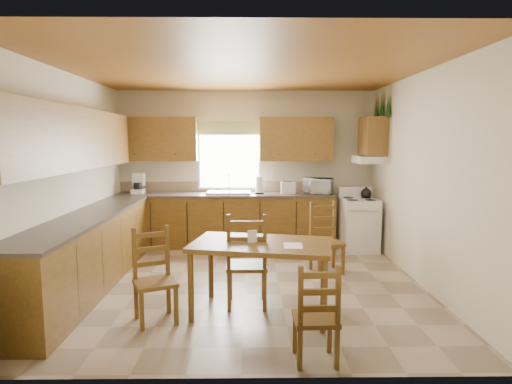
{
  "coord_description": "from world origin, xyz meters",
  "views": [
    {
      "loc": [
        0.08,
        -5.38,
        1.85
      ],
      "look_at": [
        0.15,
        0.3,
        1.15
      ],
      "focal_mm": 30.0,
      "sensor_mm": 36.0,
      "label": 1
    }
  ],
  "objects_px": {
    "microwave": "(318,186)",
    "chair_far_right": "(327,238)",
    "dining_table": "(261,278)",
    "chair_near_right": "(247,259)",
    "stove": "(359,225)",
    "chair_far_left": "(155,277)",
    "chair_near_left": "(316,312)"
  },
  "relations": [
    {
      "from": "microwave",
      "to": "chair_far_right",
      "type": "relative_size",
      "value": 0.46
    },
    {
      "from": "dining_table",
      "to": "chair_near_right",
      "type": "xyz_separation_m",
      "value": [
        -0.16,
        0.22,
        0.14
      ]
    },
    {
      "from": "stove",
      "to": "chair_far_left",
      "type": "relative_size",
      "value": 0.9
    },
    {
      "from": "microwave",
      "to": "dining_table",
      "type": "xyz_separation_m",
      "value": [
        -1.05,
        -2.94,
        -0.67
      ]
    },
    {
      "from": "microwave",
      "to": "chair_near_right",
      "type": "xyz_separation_m",
      "value": [
        -1.21,
        -2.72,
        -0.53
      ]
    },
    {
      "from": "chair_near_left",
      "to": "microwave",
      "type": "bearing_deg",
      "value": -100.81
    },
    {
      "from": "chair_near_left",
      "to": "chair_far_right",
      "type": "relative_size",
      "value": 0.88
    },
    {
      "from": "stove",
      "to": "dining_table",
      "type": "height_order",
      "value": "stove"
    },
    {
      "from": "microwave",
      "to": "chair_near_left",
      "type": "bearing_deg",
      "value": -79.67
    },
    {
      "from": "dining_table",
      "to": "chair_far_left",
      "type": "height_order",
      "value": "chair_far_left"
    },
    {
      "from": "dining_table",
      "to": "chair_near_left",
      "type": "height_order",
      "value": "chair_near_left"
    },
    {
      "from": "chair_near_right",
      "to": "chair_far_left",
      "type": "bearing_deg",
      "value": 24.11
    },
    {
      "from": "stove",
      "to": "chair_far_right",
      "type": "bearing_deg",
      "value": -124.72
    },
    {
      "from": "chair_far_left",
      "to": "stove",
      "type": "bearing_deg",
      "value": 20.92
    },
    {
      "from": "dining_table",
      "to": "chair_far_right",
      "type": "distance_m",
      "value": 1.71
    },
    {
      "from": "chair_near_right",
      "to": "chair_far_right",
      "type": "distance_m",
      "value": 1.63
    },
    {
      "from": "microwave",
      "to": "chair_near_left",
      "type": "xyz_separation_m",
      "value": [
        -0.63,
        -3.94,
        -0.63
      ]
    },
    {
      "from": "stove",
      "to": "microwave",
      "type": "bearing_deg",
      "value": 149.01
    },
    {
      "from": "chair_far_right",
      "to": "chair_near_left",
      "type": "bearing_deg",
      "value": -114.49
    },
    {
      "from": "chair_near_right",
      "to": "chair_far_right",
      "type": "relative_size",
      "value": 1.09
    },
    {
      "from": "dining_table",
      "to": "chair_far_left",
      "type": "distance_m",
      "value": 1.1
    },
    {
      "from": "chair_far_left",
      "to": "chair_far_right",
      "type": "bearing_deg",
      "value": 14.24
    },
    {
      "from": "stove",
      "to": "microwave",
      "type": "relative_size",
      "value": 1.92
    },
    {
      "from": "stove",
      "to": "microwave",
      "type": "xyz_separation_m",
      "value": [
        -0.63,
        0.34,
        0.63
      ]
    },
    {
      "from": "microwave",
      "to": "chair_near_left",
      "type": "relative_size",
      "value": 0.52
    },
    {
      "from": "dining_table",
      "to": "chair_far_right",
      "type": "relative_size",
      "value": 1.49
    },
    {
      "from": "chair_near_right",
      "to": "chair_near_left",
      "type": "bearing_deg",
      "value": 115.07
    },
    {
      "from": "stove",
      "to": "dining_table",
      "type": "xyz_separation_m",
      "value": [
        -1.69,
        -2.6,
        -0.04
      ]
    },
    {
      "from": "chair_near_right",
      "to": "chair_far_right",
      "type": "height_order",
      "value": "chair_near_right"
    },
    {
      "from": "stove",
      "to": "chair_far_left",
      "type": "xyz_separation_m",
      "value": [
        -2.77,
        -2.8,
        0.05
      ]
    },
    {
      "from": "chair_far_right",
      "to": "microwave",
      "type": "bearing_deg",
      "value": 73.78
    },
    {
      "from": "chair_far_left",
      "to": "chair_near_right",
      "type": "bearing_deg",
      "value": 0.15
    }
  ]
}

